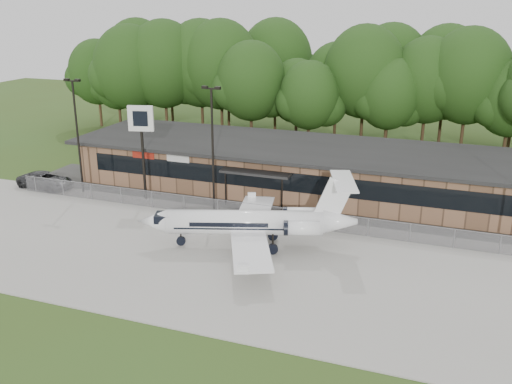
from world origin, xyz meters
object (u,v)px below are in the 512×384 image
at_px(business_jet, 253,223).
at_px(terminal, 297,167).
at_px(pole_sign, 141,129).
at_px(suv, 46,180).

bearing_deg(business_jet, terminal, 74.85).
relative_size(terminal, pole_sign, 4.96).
relative_size(business_jet, pole_sign, 1.84).
xyz_separation_m(business_jet, pole_sign, (-12.43, 6.43, 4.47)).
relative_size(terminal, business_jet, 2.69).
xyz_separation_m(suv, pole_sign, (10.32, 0.40, 5.58)).
height_order(suv, pole_sign, pole_sign).
distance_m(suv, pole_sign, 11.73).
distance_m(terminal, pole_sign, 14.31).
distance_m(terminal, business_jet, 13.60).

